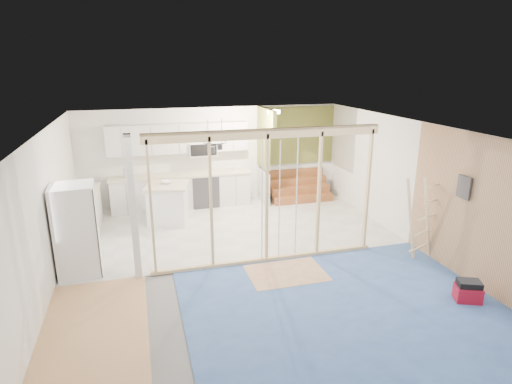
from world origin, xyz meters
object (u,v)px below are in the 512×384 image
object	(u,v)px
fridge	(77,230)
island	(168,204)
toolbox	(468,292)
ladder	(421,218)

from	to	relation	value
fridge	island	xyz separation A→B (m)	(1.76, 2.25, -0.37)
fridge	toolbox	bearing A→B (deg)	-27.59
island	ladder	bearing A→B (deg)	-23.36
island	ladder	world-z (taller)	ladder
fridge	island	size ratio (longest dim) A/B	1.44
fridge	toolbox	size ratio (longest dim) A/B	3.57
fridge	island	world-z (taller)	fridge
island	ladder	size ratio (longest dim) A/B	0.70
toolbox	ladder	distance (m)	1.73
fridge	ladder	xyz separation A→B (m)	(6.29, -1.15, 0.01)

